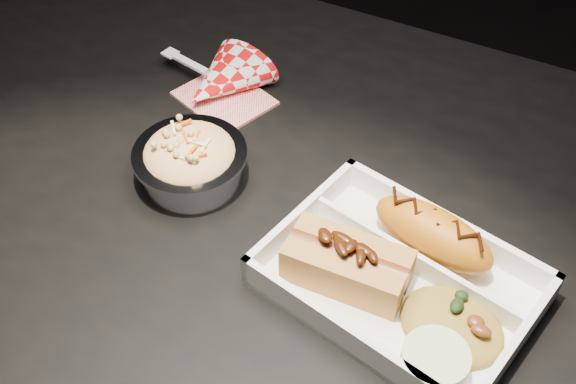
# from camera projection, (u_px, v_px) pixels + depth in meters

# --- Properties ---
(dining_table) EXTENTS (1.20, 0.80, 0.75)m
(dining_table) POSITION_uv_depth(u_px,v_px,m) (305.00, 272.00, 0.84)
(dining_table) COLOR black
(dining_table) RESTS_ON ground
(food_tray) EXTENTS (0.28, 0.23, 0.04)m
(food_tray) POSITION_uv_depth(u_px,v_px,m) (399.00, 283.00, 0.70)
(food_tray) COLOR white
(food_tray) RESTS_ON dining_table
(fried_pastry) EXTENTS (0.14, 0.08, 0.05)m
(fried_pastry) POSITION_uv_depth(u_px,v_px,m) (433.00, 234.00, 0.72)
(fried_pastry) COLOR #C66D13
(fried_pastry) RESTS_ON food_tray
(hotdog) EXTENTS (0.12, 0.06, 0.06)m
(hotdog) POSITION_uv_depth(u_px,v_px,m) (347.00, 262.00, 0.69)
(hotdog) COLOR #B9813F
(hotdog) RESTS_ON food_tray
(fried_rice_mound) EXTENTS (0.12, 0.10, 0.03)m
(fried_rice_mound) POSITION_uv_depth(u_px,v_px,m) (454.00, 319.00, 0.66)
(fried_rice_mound) COLOR #AD8932
(fried_rice_mound) RESTS_ON food_tray
(cupcake_liner) EXTENTS (0.06, 0.06, 0.03)m
(cupcake_liner) POSITION_uv_depth(u_px,v_px,m) (434.00, 363.00, 0.63)
(cupcake_liner) COLOR beige
(cupcake_liner) RESTS_ON food_tray
(foil_coleslaw_cup) EXTENTS (0.13, 0.13, 0.07)m
(foil_coleslaw_cup) POSITION_uv_depth(u_px,v_px,m) (190.00, 159.00, 0.79)
(foil_coleslaw_cup) COLOR silver
(foil_coleslaw_cup) RESTS_ON dining_table
(napkin_fork) EXTENTS (0.18, 0.13, 0.10)m
(napkin_fork) POSITION_uv_depth(u_px,v_px,m) (221.00, 82.00, 0.91)
(napkin_fork) COLOR red
(napkin_fork) RESTS_ON dining_table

